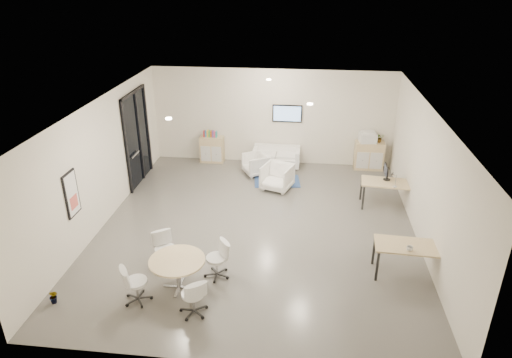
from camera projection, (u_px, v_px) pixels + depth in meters
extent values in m
cube|color=#605E57|center=(257.00, 241.00, 11.97)|extent=(8.00, 9.00, 0.80)
cube|color=white|center=(257.00, 90.00, 10.29)|extent=(8.00, 9.00, 0.80)
cube|color=silver|center=(273.00, 114.00, 15.55)|extent=(8.00, 0.80, 3.20)
cube|color=silver|center=(220.00, 304.00, 6.71)|extent=(8.00, 0.80, 3.20)
cube|color=silver|center=(85.00, 163.00, 11.58)|extent=(0.80, 9.00, 3.20)
cube|color=silver|center=(444.00, 180.00, 10.67)|extent=(0.80, 9.00, 3.20)
cube|color=black|center=(137.00, 138.00, 13.86)|extent=(0.02, 1.90, 2.85)
cube|color=black|center=(133.00, 93.00, 13.28)|extent=(0.06, 1.90, 0.08)
cube|color=black|center=(127.00, 148.00, 13.04)|extent=(0.06, 0.08, 2.85)
cube|color=black|center=(148.00, 128.00, 14.68)|extent=(0.06, 0.08, 2.85)
cube|color=black|center=(139.00, 136.00, 14.00)|extent=(0.06, 0.07, 2.85)
cube|color=#B2B2B7|center=(135.00, 155.00, 13.61)|extent=(0.04, 0.60, 0.05)
cube|color=black|center=(71.00, 194.00, 10.11)|extent=(0.04, 0.54, 1.04)
cube|color=white|center=(72.00, 194.00, 10.11)|extent=(0.01, 0.46, 0.96)
cube|color=#D1554B|center=(74.00, 202.00, 10.19)|extent=(0.01, 0.32, 0.30)
cube|color=black|center=(287.00, 114.00, 15.04)|extent=(0.98, 0.05, 0.58)
cube|color=#93BFFE|center=(287.00, 114.00, 15.02)|extent=(0.90, 0.01, 0.50)
cylinder|color=#FFEAC6|center=(169.00, 119.00, 9.75)|extent=(0.14, 0.14, 0.03)
cylinder|color=#FFEAC6|center=(310.00, 104.00, 10.79)|extent=(0.14, 0.14, 0.03)
cylinder|color=#FFEAC6|center=(269.00, 80.00, 13.17)|extent=(0.14, 0.14, 0.03)
cube|color=tan|center=(212.00, 149.00, 15.67)|extent=(0.80, 0.40, 0.90)
cube|color=silver|center=(206.00, 154.00, 15.54)|extent=(0.34, 0.02, 0.54)
cube|color=silver|center=(216.00, 154.00, 15.50)|extent=(0.34, 0.02, 0.54)
cube|color=tan|center=(369.00, 155.00, 15.10)|extent=(0.94, 0.44, 0.94)
cube|color=silver|center=(363.00, 160.00, 14.96)|extent=(0.40, 0.02, 0.56)
cube|color=silver|center=(376.00, 161.00, 14.91)|extent=(0.40, 0.02, 0.56)
cube|color=red|center=(204.00, 134.00, 15.46)|extent=(0.04, 0.14, 0.22)
cube|color=#337FCC|center=(206.00, 134.00, 15.46)|extent=(0.04, 0.14, 0.22)
cube|color=gold|center=(208.00, 134.00, 15.45)|extent=(0.04, 0.14, 0.22)
cube|color=#4CB24C|center=(209.00, 134.00, 15.44)|extent=(0.04, 0.14, 0.22)
cube|color=#CC6619|center=(211.00, 134.00, 15.44)|extent=(0.04, 0.14, 0.22)
cube|color=purple|center=(213.00, 134.00, 15.43)|extent=(0.05, 0.14, 0.22)
cube|color=#E54C7F|center=(215.00, 134.00, 15.42)|extent=(0.04, 0.14, 0.22)
cube|color=teal|center=(216.00, 134.00, 15.42)|extent=(0.04, 0.14, 0.22)
cube|color=white|center=(368.00, 138.00, 14.85)|extent=(0.58, 0.51, 0.31)
cube|color=white|center=(368.00, 132.00, 14.77)|extent=(0.44, 0.38, 0.07)
cube|color=white|center=(276.00, 160.00, 15.34)|extent=(1.56, 0.80, 0.29)
cube|color=white|center=(277.00, 149.00, 15.49)|extent=(1.55, 0.19, 0.29)
cube|color=white|center=(256.00, 155.00, 15.35)|extent=(0.15, 0.78, 0.58)
cube|color=white|center=(298.00, 157.00, 15.21)|extent=(0.15, 0.78, 0.58)
cube|color=navy|center=(277.00, 181.00, 14.37)|extent=(1.52, 1.11, 0.01)
imported|color=white|center=(256.00, 163.00, 14.74)|extent=(0.95, 0.97, 0.75)
imported|color=white|center=(277.00, 176.00, 13.71)|extent=(1.04, 1.01, 0.85)
cube|color=tan|center=(387.00, 183.00, 12.61)|extent=(1.47, 0.84, 0.04)
cube|color=black|center=(363.00, 198.00, 12.56)|extent=(0.05, 0.05, 0.69)
cube|color=black|center=(412.00, 201.00, 12.42)|extent=(0.05, 0.05, 0.69)
cube|color=black|center=(361.00, 189.00, 13.10)|extent=(0.05, 0.05, 0.69)
cube|color=black|center=(408.00, 191.00, 12.97)|extent=(0.05, 0.05, 0.69)
cube|color=tan|center=(409.00, 246.00, 9.72)|extent=(1.46, 0.79, 0.04)
cube|color=black|center=(377.00, 267.00, 9.67)|extent=(0.05, 0.05, 0.70)
cube|color=black|center=(441.00, 271.00, 9.53)|extent=(0.05, 0.05, 0.70)
cube|color=black|center=(374.00, 251.00, 10.21)|extent=(0.05, 0.05, 0.70)
cube|color=black|center=(434.00, 254.00, 10.08)|extent=(0.05, 0.05, 0.70)
cylinder|color=black|center=(387.00, 179.00, 12.73)|extent=(0.20, 0.20, 0.02)
cube|color=black|center=(387.00, 175.00, 12.68)|extent=(0.04, 0.03, 0.24)
cube|color=black|center=(386.00, 170.00, 12.62)|extent=(0.03, 0.50, 0.32)
cylinder|color=tan|center=(177.00, 261.00, 9.29)|extent=(1.15, 1.15, 0.04)
cylinder|color=#B2B2B7|center=(178.00, 275.00, 9.44)|extent=(0.10, 0.10, 0.66)
cube|color=#B2B2B7|center=(179.00, 287.00, 9.57)|extent=(0.67, 0.06, 0.03)
cube|color=#B2B2B7|center=(179.00, 287.00, 9.57)|extent=(0.06, 0.67, 0.03)
imported|color=#3F7F3F|center=(379.00, 139.00, 14.85)|extent=(0.32, 0.34, 0.23)
imported|color=#3F7F3F|center=(55.00, 300.00, 9.10)|extent=(0.24, 0.36, 0.15)
imported|color=white|center=(410.00, 248.00, 9.49)|extent=(0.15, 0.13, 0.13)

